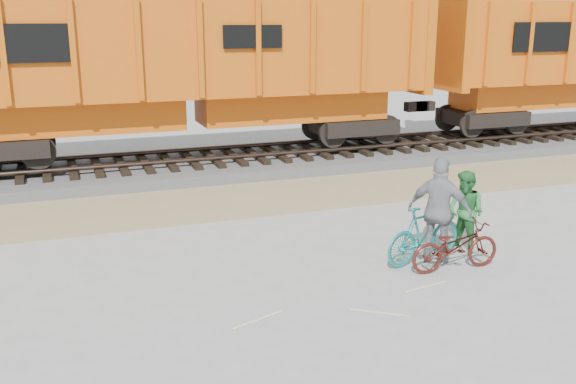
% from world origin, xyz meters
% --- Properties ---
extents(ground, '(120.00, 120.00, 0.00)m').
position_xyz_m(ground, '(0.00, 0.00, 0.00)').
color(ground, '#9E9E99').
rests_on(ground, ground).
extents(gravel_strip, '(120.00, 3.00, 0.02)m').
position_xyz_m(gravel_strip, '(0.00, 5.50, 0.01)').
color(gravel_strip, '#9F8762').
rests_on(gravel_strip, ground).
extents(ballast_bed, '(120.00, 4.00, 0.30)m').
position_xyz_m(ballast_bed, '(0.00, 9.00, 0.15)').
color(ballast_bed, slate).
rests_on(ballast_bed, ground).
extents(track, '(120.00, 2.60, 0.24)m').
position_xyz_m(track, '(0.00, 9.00, 0.47)').
color(track, black).
rests_on(track, ballast_bed).
extents(hopper_car_center, '(14.00, 3.13, 4.65)m').
position_xyz_m(hopper_car_center, '(0.08, 9.00, 3.01)').
color(hopper_car_center, black).
rests_on(hopper_car_center, track).
extents(bicycle_teal, '(1.86, 0.94, 1.08)m').
position_xyz_m(bicycle_teal, '(2.55, 0.42, 0.54)').
color(bicycle_teal, '#197B7D').
rests_on(bicycle_teal, ground).
extents(bicycle_maroon, '(1.71, 0.63, 0.89)m').
position_xyz_m(bicycle_maroon, '(2.85, -0.12, 0.45)').
color(bicycle_maroon, '#4A1712').
rests_on(bicycle_maroon, ground).
extents(person_man, '(0.77, 0.89, 1.57)m').
position_xyz_m(person_man, '(3.55, 0.62, 0.78)').
color(person_man, '#297335').
rests_on(person_man, ground).
extents(person_woman, '(1.14, 1.17, 1.96)m').
position_xyz_m(person_woman, '(2.75, 0.28, 0.98)').
color(person_woman, gray).
rests_on(person_woman, ground).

